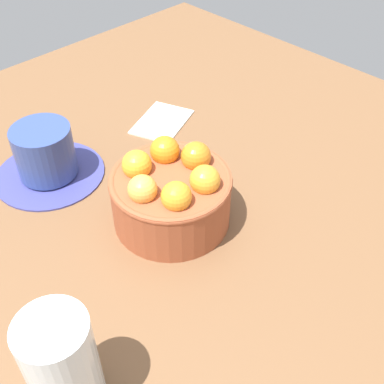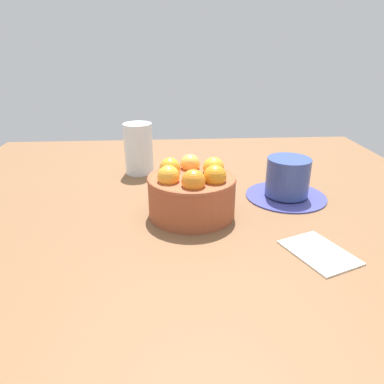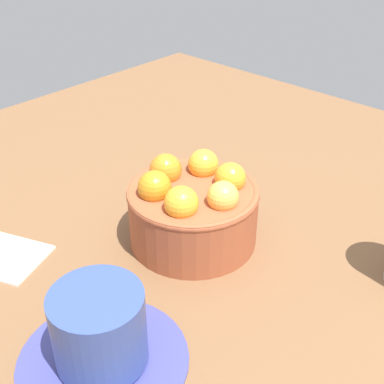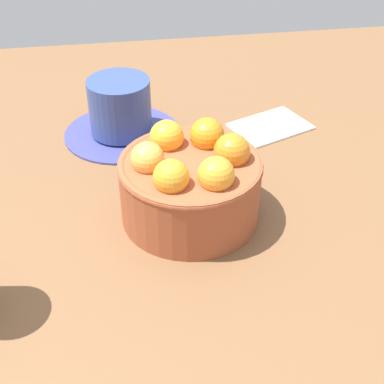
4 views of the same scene
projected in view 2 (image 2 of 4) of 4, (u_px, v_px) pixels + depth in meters
The scene contains 5 objects.
ground_plane at pixel (192, 223), 67.57cm from camera, with size 110.18×109.42×3.68cm, color brown.
terracotta_bowl at pixel (192, 191), 65.02cm from camera, with size 15.85×15.85×10.25cm.
coffee_cup at pixel (287, 181), 72.86cm from camera, with size 16.21×16.21×8.22cm.
water_glass at pixel (139, 149), 85.71cm from camera, with size 6.71×6.71×11.95cm, color silver.
folded_napkin at pixel (319, 252), 54.40cm from camera, with size 10.61×7.53×0.60cm, color white.
Camera 2 is at (59.96, -3.94, 29.59)cm, focal length 33.90 mm.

